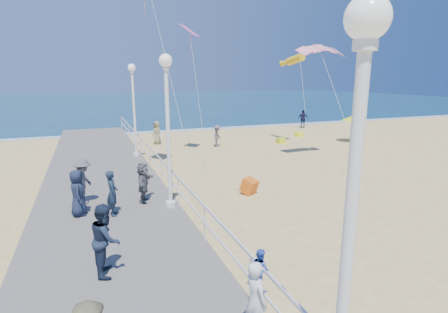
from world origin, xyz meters
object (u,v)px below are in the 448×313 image
object	(u,v)px
lamp_post_mid	(168,116)
beach_chair_left	(281,141)
toddler_held	(260,269)
beach_umbrella	(354,118)
lamp_post_far	(134,101)
spectator_7	(106,239)
lamp_post_near	(352,202)
woman_holding_toddler	(256,300)
spectator_2	(84,182)
spectator_4	(78,193)
beach_chair_right	(299,135)
box_kite	(249,188)
beach_walker_c	(157,133)
beach_walker_b	(303,119)
beach_walker_a	(217,136)
spectator_0	(112,193)
spectator_5	(143,182)

from	to	relation	value
lamp_post_mid	beach_chair_left	distance (m)	16.28
toddler_held	beach_umbrella	world-z (taller)	beach_umbrella
lamp_post_far	spectator_7	xyz separation A→B (m)	(-2.37, -12.73, -2.40)
lamp_post_far	beach_umbrella	distance (m)	16.78
lamp_post_near	beach_chair_left	distance (m)	23.43
woman_holding_toddler	spectator_2	size ratio (longest dim) A/B	0.87
toddler_held	spectator_7	size ratio (longest dim) A/B	0.44
spectator_2	beach_umbrella	distance (m)	21.22
spectator_4	beach_chair_right	distance (m)	21.60
lamp_post_near	beach_chair_right	distance (m)	26.69
lamp_post_near	spectator_4	bearing A→B (deg)	108.09
box_kite	beach_umbrella	world-z (taller)	beach_umbrella
woman_holding_toddler	beach_walker_c	world-z (taller)	woman_holding_toddler
beach_chair_right	beach_walker_b	bearing A→B (deg)	52.77
beach_walker_a	spectator_2	bearing A→B (deg)	176.38
woman_holding_toddler	beach_walker_b	xyz separation A→B (m)	(17.69, 24.88, -0.23)
lamp_post_far	beach_chair_left	world-z (taller)	lamp_post_far
spectator_0	beach_umbrella	xyz separation A→B (m)	(18.65, 9.75, 0.73)
beach_walker_c	box_kite	size ratio (longest dim) A/B	2.94
spectator_5	spectator_7	size ratio (longest dim) A/B	0.87
spectator_4	spectator_5	xyz separation A→B (m)	(2.25, 0.56, -0.04)
spectator_2	beach_umbrella	world-z (taller)	beach_umbrella
beach_umbrella	beach_chair_right	distance (m)	4.77
lamp_post_near	spectator_4	distance (m)	10.13
lamp_post_near	woman_holding_toddler	xyz separation A→B (m)	(-0.05, 2.06, -2.52)
box_kite	toddler_held	bearing A→B (deg)	-145.58
beach_walker_c	woman_holding_toddler	bearing A→B (deg)	-28.46
spectator_2	spectator_7	distance (m)	5.20
beach_walker_b	beach_chair_left	size ratio (longest dim) A/B	3.30
woman_holding_toddler	spectator_5	size ratio (longest dim) A/B	0.99
lamp_post_far	spectator_2	xyz separation A→B (m)	(-2.86, -7.56, -2.42)
lamp_post_far	lamp_post_near	bearing A→B (deg)	-90.00
box_kite	beach_chair_right	size ratio (longest dim) A/B	1.09
lamp_post_near	beach_chair_left	world-z (taller)	lamp_post_near
toddler_held	beach_umbrella	xyz separation A→B (m)	(16.58, 16.47, 0.28)
spectator_7	box_kite	world-z (taller)	spectator_7
beach_chair_left	beach_chair_right	world-z (taller)	same
spectator_5	box_kite	xyz separation A→B (m)	(4.54, 0.37, -0.85)
beach_chair_right	beach_chair_left	bearing A→B (deg)	-145.13
lamp_post_mid	spectator_0	size ratio (longest dim) A/B	3.42
lamp_post_far	woman_holding_toddler	size ratio (longest dim) A/B	3.60
lamp_post_near	spectator_7	bearing A→B (deg)	114.23
beach_umbrella	beach_chair_right	world-z (taller)	beach_umbrella
lamp_post_near	spectator_2	world-z (taller)	lamp_post_near
lamp_post_mid	spectator_2	distance (m)	4.01
woman_holding_toddler	beach_chair_right	distance (m)	24.79
spectator_4	beach_walker_c	distance (m)	15.08
spectator_4	beach_umbrella	xyz separation A→B (m)	(19.73, 9.34, 0.72)
beach_walker_b	beach_walker_a	bearing A→B (deg)	44.66
lamp_post_far	spectator_2	bearing A→B (deg)	-110.75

